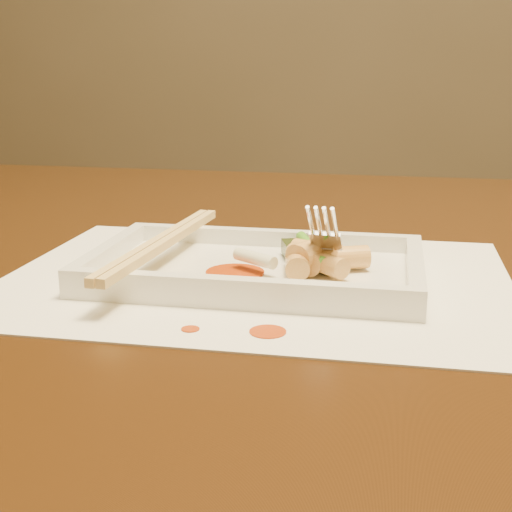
% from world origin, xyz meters
% --- Properties ---
extents(table, '(1.40, 0.90, 0.75)m').
position_xyz_m(table, '(0.00, 0.00, 0.65)').
color(table, black).
rests_on(table, ground).
extents(placemat, '(0.40, 0.30, 0.00)m').
position_xyz_m(placemat, '(-0.09, -0.11, 0.75)').
color(placemat, white).
rests_on(placemat, table).
extents(sauce_splatter_a, '(0.02, 0.02, 0.00)m').
position_xyz_m(sauce_splatter_a, '(-0.06, -0.22, 0.75)').
color(sauce_splatter_a, '#B93605').
rests_on(sauce_splatter_a, placemat).
extents(sauce_splatter_b, '(0.01, 0.01, 0.00)m').
position_xyz_m(sauce_splatter_b, '(-0.11, -0.23, 0.75)').
color(sauce_splatter_b, '#B93605').
rests_on(sauce_splatter_b, placemat).
extents(plate_base, '(0.26, 0.16, 0.01)m').
position_xyz_m(plate_base, '(-0.09, -0.11, 0.76)').
color(plate_base, white).
rests_on(plate_base, placemat).
extents(plate_rim_far, '(0.26, 0.01, 0.01)m').
position_xyz_m(plate_rim_far, '(-0.09, -0.03, 0.77)').
color(plate_rim_far, white).
rests_on(plate_rim_far, plate_base).
extents(plate_rim_near, '(0.26, 0.01, 0.01)m').
position_xyz_m(plate_rim_near, '(-0.09, -0.18, 0.77)').
color(plate_rim_near, white).
rests_on(plate_rim_near, plate_base).
extents(plate_rim_left, '(0.01, 0.14, 0.01)m').
position_xyz_m(plate_rim_left, '(-0.21, -0.11, 0.77)').
color(plate_rim_left, white).
rests_on(plate_rim_left, plate_base).
extents(plate_rim_right, '(0.01, 0.14, 0.01)m').
position_xyz_m(plate_rim_right, '(0.04, -0.11, 0.77)').
color(plate_rim_right, white).
rests_on(plate_rim_right, plate_base).
extents(veg_piece, '(0.04, 0.04, 0.01)m').
position_xyz_m(veg_piece, '(-0.05, -0.07, 0.77)').
color(veg_piece, black).
rests_on(veg_piece, plate_base).
extents(scallion_white, '(0.04, 0.03, 0.01)m').
position_xyz_m(scallion_white, '(-0.08, -0.12, 0.77)').
color(scallion_white, '#EAEACC').
rests_on(scallion_white, plate_base).
extents(scallion_green, '(0.04, 0.08, 0.01)m').
position_xyz_m(scallion_green, '(-0.04, -0.09, 0.77)').
color(scallion_green, '#419818').
rests_on(scallion_green, plate_base).
extents(chopstick_a, '(0.02, 0.23, 0.01)m').
position_xyz_m(chopstick_a, '(-0.17, -0.11, 0.78)').
color(chopstick_a, '#E1BA70').
rests_on(chopstick_a, plate_rim_near).
extents(chopstick_b, '(0.02, 0.23, 0.01)m').
position_xyz_m(chopstick_b, '(-0.16, -0.11, 0.78)').
color(chopstick_b, '#E1BA70').
rests_on(chopstick_b, plate_rim_near).
extents(fork, '(0.09, 0.10, 0.14)m').
position_xyz_m(fork, '(-0.02, -0.09, 0.83)').
color(fork, silver).
rests_on(fork, plate_base).
extents(sauce_blob_0, '(0.05, 0.05, 0.00)m').
position_xyz_m(sauce_blob_0, '(-0.10, -0.12, 0.76)').
color(sauce_blob_0, '#B93605').
rests_on(sauce_blob_0, plate_base).
extents(rice_cake_0, '(0.04, 0.03, 0.02)m').
position_xyz_m(rice_cake_0, '(-0.04, -0.11, 0.77)').
color(rice_cake_0, '#EAC16D').
rests_on(rice_cake_0, plate_base).
extents(rice_cake_1, '(0.03, 0.05, 0.02)m').
position_xyz_m(rice_cake_1, '(-0.04, -0.10, 0.77)').
color(rice_cake_1, '#EAC16D').
rests_on(rice_cake_1, plate_base).
extents(rice_cake_2, '(0.04, 0.05, 0.02)m').
position_xyz_m(rice_cake_2, '(-0.04, -0.11, 0.78)').
color(rice_cake_2, '#EAC16D').
rests_on(rice_cake_2, plate_base).
extents(rice_cake_3, '(0.04, 0.04, 0.02)m').
position_xyz_m(rice_cake_3, '(-0.03, -0.12, 0.77)').
color(rice_cake_3, '#EAC16D').
rests_on(rice_cake_3, plate_base).
extents(rice_cake_4, '(0.03, 0.05, 0.02)m').
position_xyz_m(rice_cake_4, '(-0.05, -0.12, 0.77)').
color(rice_cake_4, '#EAC16D').
rests_on(rice_cake_4, plate_base).
extents(rice_cake_5, '(0.03, 0.05, 0.02)m').
position_xyz_m(rice_cake_5, '(-0.04, -0.11, 0.78)').
color(rice_cake_5, '#EAC16D').
rests_on(rice_cake_5, plate_base).
extents(rice_cake_6, '(0.04, 0.03, 0.02)m').
position_xyz_m(rice_cake_6, '(-0.04, -0.09, 0.77)').
color(rice_cake_6, '#EAC16D').
rests_on(rice_cake_6, plate_base).
extents(rice_cake_7, '(0.05, 0.04, 0.02)m').
position_xyz_m(rice_cake_7, '(-0.02, -0.10, 0.77)').
color(rice_cake_7, '#EAC16D').
rests_on(rice_cake_7, plate_base).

